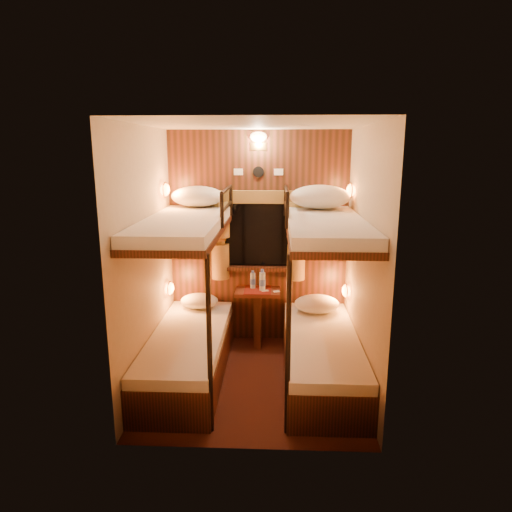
{
  "coord_description": "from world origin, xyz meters",
  "views": [
    {
      "loc": [
        0.2,
        -4.04,
        2.19
      ],
      "look_at": [
        0.01,
        0.15,
        1.21
      ],
      "focal_mm": 32.0,
      "sensor_mm": 36.0,
      "label": 1
    }
  ],
  "objects_px": {
    "bottle_left": "(253,281)",
    "bottle_right": "(262,281)",
    "table": "(258,310)",
    "bunk_left": "(188,322)",
    "bunk_right": "(322,325)"
  },
  "relations": [
    {
      "from": "table",
      "to": "bottle_left",
      "type": "height_order",
      "value": "bottle_left"
    },
    {
      "from": "bunk_left",
      "to": "bunk_right",
      "type": "bearing_deg",
      "value": 0.0
    },
    {
      "from": "bunk_left",
      "to": "bottle_left",
      "type": "relative_size",
      "value": 8.95
    },
    {
      "from": "table",
      "to": "bottle_left",
      "type": "xyz_separation_m",
      "value": [
        -0.06,
        0.06,
        0.33
      ]
    },
    {
      "from": "table",
      "to": "bottle_right",
      "type": "distance_m",
      "value": 0.35
    },
    {
      "from": "bunk_right",
      "to": "table",
      "type": "distance_m",
      "value": 1.02
    },
    {
      "from": "bunk_right",
      "to": "bottle_left",
      "type": "relative_size",
      "value": 8.95
    },
    {
      "from": "bottle_left",
      "to": "bottle_right",
      "type": "height_order",
      "value": "bottle_right"
    },
    {
      "from": "bunk_left",
      "to": "bottle_right",
      "type": "xyz_separation_m",
      "value": [
        0.7,
        0.77,
        0.2
      ]
    },
    {
      "from": "bunk_right",
      "to": "bottle_right",
      "type": "distance_m",
      "value": 0.99
    },
    {
      "from": "bunk_right",
      "to": "bottle_left",
      "type": "bearing_deg",
      "value": 129.86
    },
    {
      "from": "bunk_left",
      "to": "table",
      "type": "height_order",
      "value": "bunk_left"
    },
    {
      "from": "table",
      "to": "bottle_right",
      "type": "height_order",
      "value": "bottle_right"
    },
    {
      "from": "bottle_left",
      "to": "bunk_left",
      "type": "bearing_deg",
      "value": -124.89
    },
    {
      "from": "bunk_right",
      "to": "bottle_right",
      "type": "bearing_deg",
      "value": 127.79
    }
  ]
}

